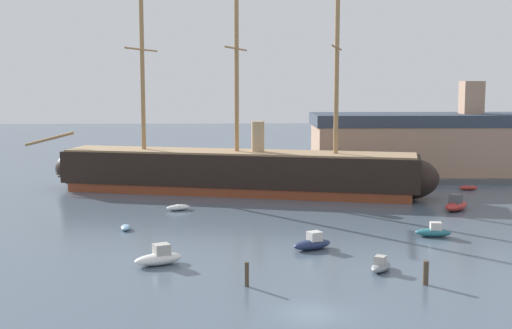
{
  "coord_description": "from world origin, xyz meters",
  "views": [
    {
      "loc": [
        -5.22,
        -44.22,
        15.83
      ],
      "look_at": [
        -2.98,
        32.87,
        6.11
      ],
      "focal_mm": 47.59,
      "sensor_mm": 36.0,
      "label": 1
    }
  ],
  "objects": [
    {
      "name": "dockside_warehouse_right",
      "position": [
        26.42,
        63.02,
        5.19
      ],
      "size": [
        41.84,
        13.99,
        15.55
      ],
      "color": "#565659",
      "rests_on": "ground"
    },
    {
      "name": "tall_ship",
      "position": [
        -5.17,
        49.19,
        3.13
      ],
      "size": [
        58.77,
        19.49,
        28.72
      ],
      "color": "brown",
      "rests_on": "ground"
    },
    {
      "name": "dinghy_alongside_bow",
      "position": [
        -12.33,
        37.08,
        0.35
      ],
      "size": [
        3.18,
        2.28,
        0.69
      ],
      "color": "silver",
      "rests_on": "ground"
    },
    {
      "name": "dinghy_distant_centre",
      "position": [
        2.05,
        64.43,
        0.26
      ],
      "size": [
        2.32,
        1.33,
        0.52
      ],
      "color": "#1E284C",
      "rests_on": "ground"
    },
    {
      "name": "dinghy_far_right",
      "position": [
        28.15,
        51.13,
        0.33
      ],
      "size": [
        2.9,
        1.53,
        0.66
      ],
      "color": "#B22D28",
      "rests_on": "ground"
    },
    {
      "name": "motorboat_alongside_stern",
      "position": [
        21.44,
        36.0,
        0.7
      ],
      "size": [
        4.57,
        4.93,
        2.0
      ],
      "color": "#B22D28",
      "rests_on": "ground"
    },
    {
      "name": "ground_plane",
      "position": [
        0.0,
        0.0,
        0.0
      ],
      "size": [
        400.0,
        400.0,
        0.0
      ],
      "primitive_type": "plane",
      "color": "#4C5B6B"
    },
    {
      "name": "mooring_piling_left_pair",
      "position": [
        9.4,
        6.32,
        0.95
      ],
      "size": [
        0.44,
        0.44,
        1.89
      ],
      "primitive_type": "cylinder",
      "color": "#4C3D2D",
      "rests_on": "ground"
    },
    {
      "name": "motorboat_near_centre",
      "position": [
        1.87,
        17.59,
        0.58
      ],
      "size": [
        4.27,
        3.3,
        1.66
      ],
      "color": "#1E284C",
      "rests_on": "ground"
    },
    {
      "name": "motorboat_far_left",
      "position": [
        -28.32,
        57.19,
        0.61
      ],
      "size": [
        2.41,
        4.38,
        1.74
      ],
      "color": "orange",
      "rests_on": "ground"
    },
    {
      "name": "mooring_piling_nearest",
      "position": [
        -4.46,
        6.29,
        0.96
      ],
      "size": [
        0.34,
        0.34,
        1.92
      ],
      "primitive_type": "cylinder",
      "color": "#4C3D2D",
      "rests_on": "ground"
    },
    {
      "name": "motorboat_mid_right",
      "position": [
        14.68,
        22.35,
        0.53
      ],
      "size": [
        3.73,
        1.95,
        1.5
      ],
      "color": "#236670",
      "rests_on": "ground"
    },
    {
      "name": "motorboat_foreground_left",
      "position": [
        -11.9,
        12.67,
        0.63
      ],
      "size": [
        4.62,
        3.53,
        1.8
      ],
      "color": "silver",
      "rests_on": "ground"
    },
    {
      "name": "dinghy_mid_left",
      "position": [
        -16.98,
        26.39,
        0.26
      ],
      "size": [
        1.25,
        2.32,
        0.52
      ],
      "color": "#7FB2D6",
      "rests_on": "ground"
    },
    {
      "name": "motorboat_foreground_right",
      "position": [
        6.75,
        10.25,
        0.46
      ],
      "size": [
        2.71,
        3.36,
        1.32
      ],
      "color": "gray",
      "rests_on": "ground"
    }
  ]
}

